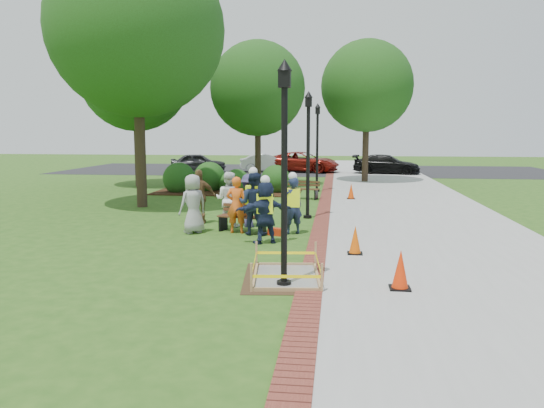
# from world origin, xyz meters

# --- Properties ---
(ground) EXTENTS (100.00, 100.00, 0.00)m
(ground) POSITION_xyz_m (0.00, 0.00, 0.00)
(ground) COLOR #285116
(ground) RESTS_ON ground
(sidewalk) EXTENTS (6.00, 60.00, 0.02)m
(sidewalk) POSITION_xyz_m (5.00, 10.00, 0.01)
(sidewalk) COLOR #9E9E99
(sidewalk) RESTS_ON ground
(brick_edging) EXTENTS (0.50, 60.00, 0.03)m
(brick_edging) POSITION_xyz_m (1.75, 10.00, 0.01)
(brick_edging) COLOR maroon
(brick_edging) RESTS_ON ground
(mulch_bed) EXTENTS (7.00, 3.00, 0.05)m
(mulch_bed) POSITION_xyz_m (-3.00, 12.00, 0.02)
(mulch_bed) COLOR #381E0F
(mulch_bed) RESTS_ON ground
(parking_lot) EXTENTS (36.00, 12.00, 0.01)m
(parking_lot) POSITION_xyz_m (0.00, 27.00, 0.00)
(parking_lot) COLOR black
(parking_lot) RESTS_ON ground
(wet_concrete_pad) EXTENTS (1.93, 2.46, 0.55)m
(wet_concrete_pad) POSITION_xyz_m (1.24, -2.45, 0.23)
(wet_concrete_pad) COLOR #47331E
(wet_concrete_pad) RESTS_ON ground
(bench_near) EXTENTS (1.54, 0.83, 0.79)m
(bench_near) POSITION_xyz_m (-0.52, 2.34, 0.25)
(bench_near) COLOR brown
(bench_near) RESTS_ON ground
(bench_far) EXTENTS (1.51, 0.77, 0.78)m
(bench_far) POSITION_xyz_m (0.73, 10.05, 0.25)
(bench_far) COLOR #50391B
(bench_far) RESTS_ON ground
(cone_front) EXTENTS (0.39, 0.39, 0.77)m
(cone_front) POSITION_xyz_m (3.44, -2.98, 0.37)
(cone_front) COLOR black
(cone_front) RESTS_ON ground
(cone_back) EXTENTS (0.36, 0.36, 0.71)m
(cone_back) POSITION_xyz_m (2.69, -0.20, 0.34)
(cone_back) COLOR black
(cone_back) RESTS_ON ground
(cone_far) EXTENTS (0.35, 0.35, 0.68)m
(cone_far) POSITION_xyz_m (2.84, 10.24, 0.33)
(cone_far) COLOR black
(cone_far) RESTS_ON ground
(toolbox) EXTENTS (0.46, 0.36, 0.21)m
(toolbox) POSITION_xyz_m (0.52, 1.91, 0.10)
(toolbox) COLOR #B7290E
(toolbox) RESTS_ON ground
(lamp_near) EXTENTS (0.28, 0.28, 4.26)m
(lamp_near) POSITION_xyz_m (1.25, -3.00, 2.48)
(lamp_near) COLOR black
(lamp_near) RESTS_ON ground
(lamp_mid) EXTENTS (0.28, 0.28, 4.26)m
(lamp_mid) POSITION_xyz_m (1.25, 5.00, 2.48)
(lamp_mid) COLOR black
(lamp_mid) RESTS_ON ground
(lamp_far) EXTENTS (0.28, 0.28, 4.26)m
(lamp_far) POSITION_xyz_m (1.25, 13.00, 2.48)
(lamp_far) COLOR black
(lamp_far) RESTS_ON ground
(tree_left) EXTENTS (6.61, 6.61, 10.05)m
(tree_left) POSITION_xyz_m (-5.33, 6.93, 6.73)
(tree_left) COLOR #3D2D1E
(tree_left) RESTS_ON ground
(tree_back) EXTENTS (4.98, 4.98, 7.64)m
(tree_back) POSITION_xyz_m (-1.99, 15.21, 5.13)
(tree_back) COLOR #3D2D1E
(tree_back) RESTS_ON ground
(tree_right) EXTENTS (5.23, 5.23, 8.09)m
(tree_right) POSITION_xyz_m (3.83, 18.40, 5.46)
(tree_right) COLOR #3D2D1E
(tree_right) RESTS_ON ground
(tree_far) EXTENTS (5.72, 5.72, 8.63)m
(tree_far) POSITION_xyz_m (-8.36, 14.40, 5.76)
(tree_far) COLOR #3D2D1E
(tree_far) RESTS_ON ground
(shrub_a) EXTENTS (1.56, 1.56, 1.56)m
(shrub_a) POSITION_xyz_m (-5.32, 11.83, 0.00)
(shrub_a) COLOR #204213
(shrub_a) RESTS_ON ground
(shrub_b) EXTENTS (1.55, 1.55, 1.55)m
(shrub_b) POSITION_xyz_m (-4.04, 12.69, 0.00)
(shrub_b) COLOR #204213
(shrub_b) RESTS_ON ground
(shrub_c) EXTENTS (1.25, 1.25, 1.25)m
(shrub_c) POSITION_xyz_m (-2.49, 11.77, 0.00)
(shrub_c) COLOR #204213
(shrub_c) RESTS_ON ground
(shrub_d) EXTENTS (1.44, 1.44, 1.44)m
(shrub_d) POSITION_xyz_m (-0.69, 12.32, 0.00)
(shrub_d) COLOR #204213
(shrub_d) RESTS_ON ground
(shrub_e) EXTENTS (0.93, 0.93, 0.93)m
(shrub_e) POSITION_xyz_m (-3.20, 12.66, 0.00)
(shrub_e) COLOR #204213
(shrub_e) RESTS_ON ground
(casual_person_a) EXTENTS (0.64, 0.63, 1.71)m
(casual_person_a) POSITION_xyz_m (-1.90, 1.96, 0.86)
(casual_person_a) COLOR #979797
(casual_person_a) RESTS_ON ground
(casual_person_b) EXTENTS (0.54, 0.35, 1.65)m
(casual_person_b) POSITION_xyz_m (-0.65, 2.12, 0.82)
(casual_person_b) COLOR orange
(casual_person_b) RESTS_ON ground
(casual_person_c) EXTENTS (0.59, 0.43, 1.70)m
(casual_person_c) POSITION_xyz_m (-1.10, 3.12, 0.85)
(casual_person_c) COLOR white
(casual_person_c) RESTS_ON ground
(casual_person_d) EXTENTS (0.61, 0.46, 1.73)m
(casual_person_d) POSITION_xyz_m (-2.12, 3.55, 0.87)
(casual_person_d) COLOR brown
(casual_person_d) RESTS_ON ground
(casual_person_e) EXTENTS (0.52, 0.34, 1.63)m
(casual_person_e) POSITION_xyz_m (-0.45, 3.12, 0.82)
(casual_person_e) COLOR #38355D
(casual_person_e) RESTS_ON ground
(hivis_worker_a) EXTENTS (0.63, 0.53, 1.81)m
(hivis_worker_a) POSITION_xyz_m (0.37, 0.83, 0.90)
(hivis_worker_a) COLOR #1B1E48
(hivis_worker_a) RESTS_ON ground
(hivis_worker_b) EXTENTS (0.62, 0.54, 1.79)m
(hivis_worker_b) POSITION_xyz_m (0.97, 2.17, 0.89)
(hivis_worker_b) COLOR #17193C
(hivis_worker_b) RESTS_ON ground
(hivis_worker_c) EXTENTS (0.62, 0.44, 1.94)m
(hivis_worker_c) POSITION_xyz_m (-0.13, 1.95, 0.96)
(hivis_worker_c) COLOR #1C2F49
(hivis_worker_c) RESTS_ON ground
(parked_car_a) EXTENTS (2.75, 4.76, 1.46)m
(parked_car_a) POSITION_xyz_m (-7.69, 24.34, 0.00)
(parked_car_a) COLOR #27272A
(parked_car_a) RESTS_ON ground
(parked_car_b) EXTENTS (2.63, 4.59, 1.41)m
(parked_car_b) POSITION_xyz_m (-2.79, 24.92, 0.00)
(parked_car_b) COLOR #BCBDC2
(parked_car_b) RESTS_ON ground
(parked_car_c) EXTENTS (3.22, 5.19, 1.57)m
(parked_car_c) POSITION_xyz_m (-0.24, 25.08, 0.00)
(parked_car_c) COLOR maroon
(parked_car_c) RESTS_ON ground
(parked_car_d) EXTENTS (2.61, 4.64, 1.43)m
(parked_car_d) POSITION_xyz_m (5.57, 24.23, 0.00)
(parked_car_d) COLOR black
(parked_car_d) RESTS_ON ground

